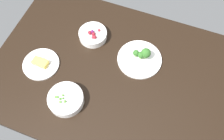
% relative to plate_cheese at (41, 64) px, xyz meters
% --- Properties ---
extents(dining_table, '(1.22, 0.87, 0.04)m').
position_rel_plate_cheese_xyz_m(dining_table, '(-0.36, -0.09, -0.03)').
color(dining_table, black).
rests_on(dining_table, ground).
extents(plate_cheese, '(0.19, 0.19, 0.03)m').
position_rel_plate_cheese_xyz_m(plate_cheese, '(0.00, 0.00, 0.00)').
color(plate_cheese, white).
rests_on(plate_cheese, dining_table).
extents(bowl_berries, '(0.15, 0.15, 0.06)m').
position_rel_plate_cheese_xyz_m(bowl_berries, '(-0.18, -0.25, 0.02)').
color(bowl_berries, white).
rests_on(bowl_berries, dining_table).
extents(bowl_peas, '(0.17, 0.17, 0.06)m').
position_rel_plate_cheese_xyz_m(bowl_peas, '(-0.21, 0.13, 0.02)').
color(bowl_peas, white).
rests_on(bowl_peas, dining_table).
extents(plate_broccoli, '(0.23, 0.23, 0.08)m').
position_rel_plate_cheese_xyz_m(plate_broccoli, '(-0.47, -0.21, 0.01)').
color(plate_broccoli, white).
rests_on(plate_broccoli, dining_table).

